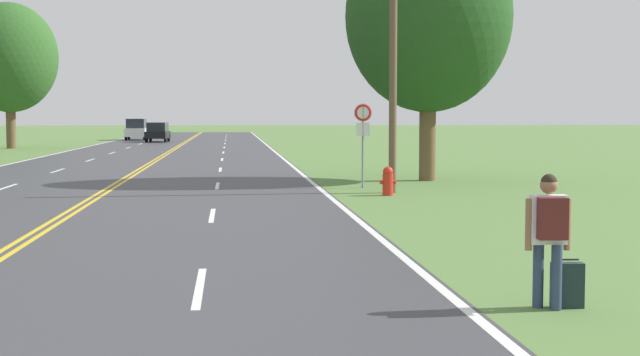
{
  "coord_description": "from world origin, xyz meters",
  "views": [
    {
      "loc": [
        3.95,
        -4.98,
        2.43
      ],
      "look_at": [
        5.56,
        10.87,
        1.3
      ],
      "focal_mm": 50.0,
      "sensor_mm": 36.0,
      "label": 1
    }
  ],
  "objects": [
    {
      "name": "hitchhiker_person",
      "position": [
        7.9,
        5.68,
        1.04
      ],
      "size": [
        0.58,
        0.43,
        1.7
      ],
      "rotation": [
        0.0,
        0.0,
        1.51
      ],
      "color": "navy",
      "rests_on": "ground"
    },
    {
      "name": "suitcase",
      "position": [
        8.18,
        5.75,
        0.29
      ],
      "size": [
        0.41,
        0.19,
        0.62
      ],
      "rotation": [
        0.0,
        0.0,
        1.51
      ],
      "color": "#19282D",
      "rests_on": "ground"
    },
    {
      "name": "fire_hydrant",
      "position": [
        8.68,
        21.44,
        0.45
      ],
      "size": [
        0.48,
        0.32,
        0.88
      ],
      "color": "red",
      "rests_on": "ground"
    },
    {
      "name": "traffic_sign",
      "position": [
        8.33,
        24.22,
        2.12
      ],
      "size": [
        0.6,
        0.1,
        2.81
      ],
      "color": "gray",
      "rests_on": "ground"
    },
    {
      "name": "utility_pole_midground",
      "position": [
        8.99,
        22.36,
        4.2
      ],
      "size": [
        1.8,
        0.24,
        8.1
      ],
      "color": "brown",
      "rests_on": "ground"
    },
    {
      "name": "tree_behind_sign",
      "position": [
        -11.83,
        61.41,
        6.53
      ],
      "size": [
        6.85,
        6.85,
        10.49
      ],
      "color": "brown",
      "rests_on": "ground"
    },
    {
      "name": "tree_far_back",
      "position": [
        11.21,
        27.35,
        6.01
      ],
      "size": [
        6.1,
        6.1,
        9.54
      ],
      "color": "brown",
      "rests_on": "ground"
    },
    {
      "name": "car_black_suv_approaching",
      "position": [
        -2.49,
        75.63,
        0.93
      ],
      "size": [
        2.01,
        4.4,
        1.75
      ],
      "rotation": [
        0.0,
        0.0,
        1.53
      ],
      "color": "black",
      "rests_on": "ground"
    },
    {
      "name": "car_white_suv_mid_near",
      "position": [
        -5.03,
        82.17,
        1.07
      ],
      "size": [
        1.97,
        4.56,
        2.05
      ],
      "rotation": [
        0.0,
        0.0,
        1.58
      ],
      "color": "black",
      "rests_on": "ground"
    }
  ]
}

